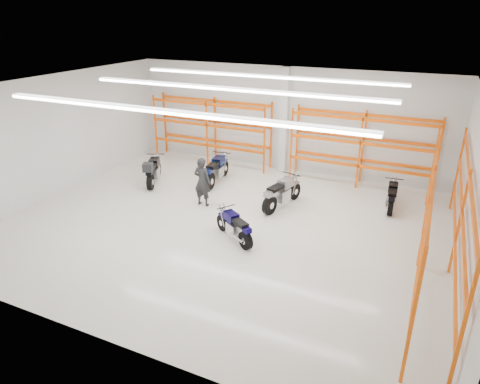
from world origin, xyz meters
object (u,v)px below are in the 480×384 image
at_px(motorcycle_back_c, 281,194).
at_px(standing_man, 202,182).
at_px(motorcycle_main, 235,228).
at_px(structural_column, 284,121).
at_px(motorcycle_back_b, 216,171).
at_px(motorcycle_back_d, 392,197).
at_px(motorcycle_back_a, 153,171).

relative_size(motorcycle_back_c, standing_man, 1.25).
xyz_separation_m(motorcycle_main, structural_column, (-0.82, 6.68, 1.80)).
bearing_deg(motorcycle_back_b, motorcycle_back_d, 3.63).
bearing_deg(standing_man, structural_column, -104.63).
height_order(motorcycle_back_d, structural_column, structural_column).
relative_size(motorcycle_main, structural_column, 0.38).
relative_size(motorcycle_back_a, motorcycle_back_c, 0.97).
bearing_deg(motorcycle_back_d, motorcycle_back_c, -156.54).
bearing_deg(motorcycle_back_c, motorcycle_main, -98.82).
distance_m(motorcycle_main, motorcycle_back_c, 2.94).
bearing_deg(motorcycle_main, motorcycle_back_d, 47.63).
distance_m(motorcycle_back_a, motorcycle_back_c, 5.51).
height_order(motorcycle_back_a, motorcycle_back_c, motorcycle_back_a).
bearing_deg(structural_column, motorcycle_back_b, -126.75).
relative_size(motorcycle_main, motorcycle_back_b, 0.73).
height_order(motorcycle_main, motorcycle_back_a, motorcycle_back_a).
bearing_deg(motorcycle_back_c, motorcycle_back_d, 23.46).
height_order(motorcycle_back_c, standing_man, standing_man).
height_order(motorcycle_main, motorcycle_back_c, motorcycle_back_c).
bearing_deg(motorcycle_back_c, motorcycle_back_b, 160.50).
bearing_deg(motorcycle_back_b, standing_man, -75.20).
bearing_deg(motorcycle_back_a, motorcycle_back_d, 10.20).
relative_size(motorcycle_main, motorcycle_back_d, 0.86).
bearing_deg(standing_man, motorcycle_back_c, -157.96).
bearing_deg(motorcycle_back_d, structural_column, 155.99).
relative_size(motorcycle_back_b, standing_man, 1.29).
distance_m(motorcycle_back_a, standing_man, 3.01).
height_order(motorcycle_back_a, structural_column, structural_column).
bearing_deg(motorcycle_main, standing_man, 139.11).
height_order(motorcycle_back_b, motorcycle_back_c, motorcycle_back_b).
distance_m(motorcycle_back_c, standing_man, 2.87).
height_order(motorcycle_back_a, standing_man, standing_man).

